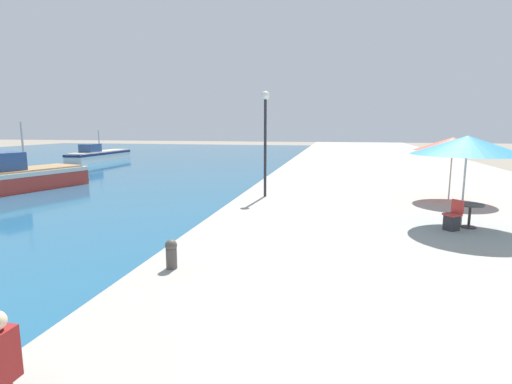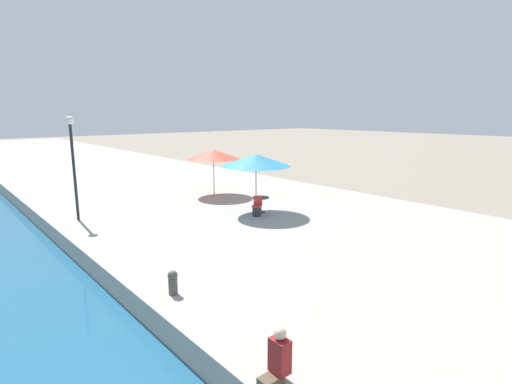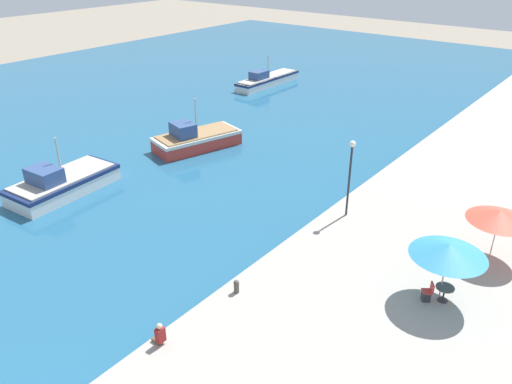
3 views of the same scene
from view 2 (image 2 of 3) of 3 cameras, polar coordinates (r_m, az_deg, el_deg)
name	(u,v)px [view 2 (image 2 of 3)]	position (r m, az deg, el deg)	size (l,w,h in m)	color
quay_promenade	(100,171)	(37.64, -21.42, 2.78)	(16.00, 90.00, 0.73)	#A39E93
cafe_umbrella_pink	(256,160)	(18.67, 0.00, 4.58)	(3.25, 3.25, 2.81)	#B7B7B7
cafe_umbrella_white	(213,154)	(22.96, -6.11, 5.37)	(3.06, 3.06, 2.63)	#B7B7B7
cafe_table	(261,201)	(19.04, 0.68, -1.36)	(0.80, 0.80, 0.74)	#333338
cafe_chair_left	(257,209)	(18.41, 0.15, -2.47)	(0.58, 0.58, 0.91)	#2D2D33
person_at_quay	(278,358)	(7.63, 3.14, -22.58)	(0.56, 0.36, 1.03)	brown
mooring_bollard	(173,282)	(10.93, -11.79, -12.43)	(0.26, 0.26, 0.65)	#4C4742
lamppost	(72,151)	(18.97, -24.76, 5.40)	(0.36, 0.36, 4.56)	#232328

